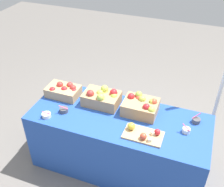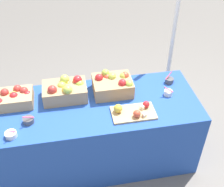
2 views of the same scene
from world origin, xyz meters
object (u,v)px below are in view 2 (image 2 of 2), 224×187
object	(u,v)px
sample_bowl_extra	(168,93)
tent_pole	(174,33)
apple_crate_middle	(66,90)
sample_bowl_far	(28,120)
sample_bowl_near	(169,80)
apple_crate_left	(12,98)
sample_bowl_mid	(11,134)
apple_crate_right	(113,84)
cutting_board_front	(133,111)

from	to	relation	value
sample_bowl_extra	tent_pole	size ratio (longest dim) A/B	0.05
apple_crate_middle	sample_bowl_far	bearing A→B (deg)	-140.08
sample_bowl_near	tent_pole	size ratio (longest dim) A/B	0.05
sample_bowl_near	sample_bowl_extra	xyz separation A→B (m)	(-0.07, -0.18, -0.00)
apple_crate_left	sample_bowl_extra	size ratio (longest dim) A/B	3.69
sample_bowl_far	sample_bowl_extra	xyz separation A→B (m)	(1.27, 0.14, 0.00)
sample_bowl_mid	sample_bowl_extra	bearing A→B (deg)	11.19
sample_bowl_mid	sample_bowl_near	bearing A→B (deg)	17.30
apple_crate_right	sample_bowl_extra	bearing A→B (deg)	-15.84
apple_crate_left	sample_bowl_mid	world-z (taller)	apple_crate_left
apple_crate_left	apple_crate_middle	size ratio (longest dim) A/B	0.94
apple_crate_left	apple_crate_right	xyz separation A→B (m)	(0.92, 0.01, 0.02)
sample_bowl_extra	sample_bowl_mid	bearing A→B (deg)	-168.81
sample_bowl_extra	sample_bowl_far	bearing A→B (deg)	-173.71
apple_crate_middle	sample_bowl_near	bearing A→B (deg)	2.60
apple_crate_right	sample_bowl_mid	distance (m)	1.00
apple_crate_left	sample_bowl_far	xyz separation A→B (m)	(0.14, -0.27, -0.04)
apple_crate_middle	sample_bowl_near	world-z (taller)	apple_crate_middle
cutting_board_front	tent_pole	bearing A→B (deg)	53.47
cutting_board_front	sample_bowl_far	bearing A→B (deg)	176.62
sample_bowl_far	tent_pole	bearing A→B (deg)	28.38
cutting_board_front	sample_bowl_far	size ratio (longest dim) A/B	3.65
sample_bowl_far	apple_crate_left	bearing A→B (deg)	118.02
apple_crate_right	sample_bowl_extra	distance (m)	0.52
cutting_board_front	sample_bowl_near	world-z (taller)	sample_bowl_near
apple_crate_left	apple_crate_middle	world-z (taller)	apple_crate_middle
apple_crate_right	sample_bowl_near	distance (m)	0.58
apple_crate_right	cutting_board_front	world-z (taller)	apple_crate_right
apple_crate_left	tent_pole	xyz separation A→B (m)	(1.68, 0.56, 0.20)
apple_crate_middle	tent_pole	distance (m)	1.34
apple_crate_middle	tent_pole	world-z (taller)	tent_pole
apple_crate_middle	apple_crate_right	world-z (taller)	apple_crate_middle
sample_bowl_mid	tent_pole	xyz separation A→B (m)	(1.67, 0.97, 0.24)
sample_bowl_near	sample_bowl_far	distance (m)	1.39
apple_crate_right	apple_crate_middle	bearing A→B (deg)	-179.31
apple_crate_right	sample_bowl_near	world-z (taller)	apple_crate_right
apple_crate_middle	apple_crate_right	bearing A→B (deg)	0.69
apple_crate_middle	apple_crate_right	xyz separation A→B (m)	(0.44, 0.01, -0.00)
apple_crate_middle	sample_bowl_near	distance (m)	1.02
sample_bowl_near	sample_bowl_extra	world-z (taller)	sample_bowl_near
apple_crate_middle	sample_bowl_extra	bearing A→B (deg)	-8.24
cutting_board_front	tent_pole	size ratio (longest dim) A/B	0.19
cutting_board_front	sample_bowl_mid	bearing A→B (deg)	-175.22
apple_crate_right	sample_bowl_mid	world-z (taller)	apple_crate_right
apple_crate_left	sample_bowl_far	size ratio (longest dim) A/B	3.56
sample_bowl_near	apple_crate_left	bearing A→B (deg)	-177.90
apple_crate_middle	sample_bowl_mid	world-z (taller)	apple_crate_middle
sample_bowl_mid	sample_bowl_extra	distance (m)	1.43
sample_bowl_extra	apple_crate_middle	bearing A→B (deg)	171.76
sample_bowl_near	sample_bowl_mid	distance (m)	1.55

